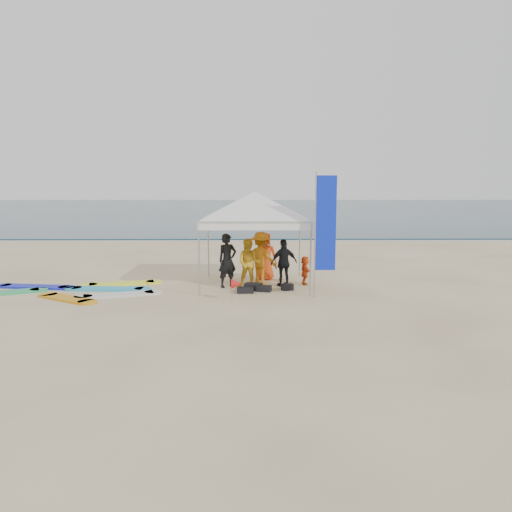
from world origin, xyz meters
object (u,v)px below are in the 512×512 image
object	(u,v)px
person_black_b	(284,263)
surfboard_spread	(79,290)
person_seated	(305,270)
person_yellow	(249,263)
marker_pennant	(236,284)
person_orange_a	(261,258)
feather_flag	(325,225)
person_orange_b	(265,256)
canopy_tent	(254,192)
person_black_a	(227,261)

from	to	relation	value
person_black_b	surfboard_spread	distance (m)	6.59
person_black_b	person_seated	world-z (taller)	person_black_b
surfboard_spread	person_yellow	bearing A→B (deg)	5.19
person_seated	marker_pennant	size ratio (longest dim) A/B	1.50
person_orange_a	surfboard_spread	size ratio (longest dim) A/B	0.33
person_seated	feather_flag	xyz separation A→B (m)	(0.33, -2.08, 1.70)
person_yellow	person_orange_a	size ratio (longest dim) A/B	0.90
person_orange_a	marker_pennant	world-z (taller)	person_orange_a
person_orange_b	person_yellow	bearing A→B (deg)	78.32
canopy_tent	person_orange_a	bearing A→B (deg)	11.55
person_orange_b	person_seated	world-z (taller)	person_orange_b
person_seated	feather_flag	distance (m)	2.70
person_black_b	person_seated	bearing A→B (deg)	-177.24
person_orange_a	person_black_b	bearing A→B (deg)	-172.38
person_orange_a	person_black_b	size ratio (longest dim) A/B	1.14
person_orange_a	surfboard_spread	xyz separation A→B (m)	(-5.75, -1.01, -0.85)
person_black_a	person_black_b	bearing A→B (deg)	-24.66
person_black_a	person_orange_a	distance (m)	1.17
person_yellow	marker_pennant	bearing A→B (deg)	-97.69
canopy_tent	marker_pennant	xyz separation A→B (m)	(-0.54, -2.34, -2.61)
feather_flag	person_seated	bearing A→B (deg)	98.98
person_orange_b	person_black_b	bearing A→B (deg)	126.87
person_orange_b	canopy_tent	world-z (taller)	canopy_tent
marker_pennant	surfboard_spread	xyz separation A→B (m)	(-5.00, 1.37, -0.46)
person_seated	person_orange_b	bearing A→B (deg)	56.13
person_yellow	canopy_tent	size ratio (longest dim) A/B	0.34
canopy_tent	surfboard_spread	size ratio (longest dim) A/B	0.87
feather_flag	canopy_tent	bearing A→B (deg)	135.01
person_seated	person_yellow	bearing A→B (deg)	105.79
person_yellow	person_orange_b	xyz separation A→B (m)	(0.56, 1.41, 0.03)
person_orange_a	marker_pennant	size ratio (longest dim) A/B	2.79
person_orange_b	surfboard_spread	world-z (taller)	person_orange_b
person_black_a	marker_pennant	distance (m)	2.04
canopy_tent	surfboard_spread	bearing A→B (deg)	-170.07
person_black_a	person_seated	distance (m)	2.64
canopy_tent	feather_flag	world-z (taller)	feather_flag
person_orange_a	person_seated	xyz separation A→B (m)	(1.48, 0.01, -0.41)
marker_pennant	surfboard_spread	distance (m)	5.20
person_yellow	person_seated	size ratio (longest dim) A/B	1.68
person_orange_a	person_black_b	world-z (taller)	person_orange_a
person_black_a	person_orange_a	xyz separation A→B (m)	(1.10, 0.41, 0.01)
person_black_a	person_black_b	distance (m)	1.86
feather_flag	marker_pennant	size ratio (longest dim) A/B	5.79
person_orange_b	feather_flag	size ratio (longest dim) A/B	0.45
person_orange_b	person_black_a	bearing A→B (deg)	55.57
person_orange_b	person_orange_a	bearing A→B (deg)	88.98
person_yellow	person_orange_b	size ratio (longest dim) A/B	0.96
person_yellow	person_seated	world-z (taller)	person_yellow
marker_pennant	surfboard_spread	bearing A→B (deg)	164.66
person_black_a	person_seated	xyz separation A→B (m)	(2.58, 0.42, -0.40)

